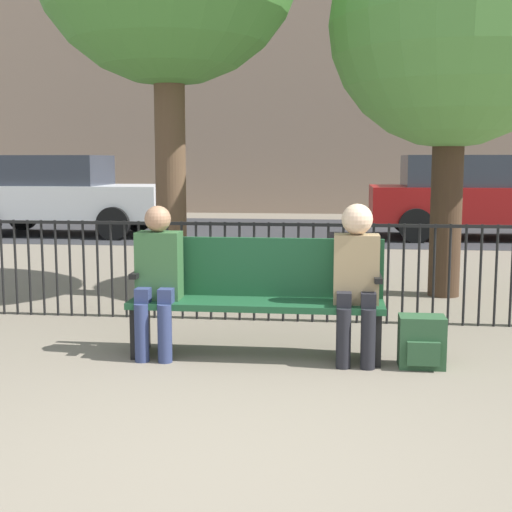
% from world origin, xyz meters
% --- Properties ---
extents(ground_plane, '(80.00, 80.00, 0.00)m').
position_xyz_m(ground_plane, '(0.00, 0.00, 0.00)').
color(ground_plane, '#706656').
extents(park_bench, '(1.97, 0.45, 0.92)m').
position_xyz_m(park_bench, '(0.00, 2.10, 0.50)').
color(park_bench, '#194728').
rests_on(park_bench, ground).
extents(seated_person_0, '(0.34, 0.39, 1.18)m').
position_xyz_m(seated_person_0, '(-0.76, 1.97, 0.66)').
color(seated_person_0, navy).
rests_on(seated_person_0, ground).
extents(seated_person_1, '(0.34, 0.39, 1.21)m').
position_xyz_m(seated_person_1, '(0.77, 1.97, 0.69)').
color(seated_person_1, black).
rests_on(seated_person_1, ground).
extents(backpack, '(0.34, 0.27, 0.39)m').
position_xyz_m(backpack, '(1.26, 1.88, 0.19)').
color(backpack, '#284C2D').
rests_on(backpack, ground).
extents(fence_railing, '(9.01, 0.03, 0.95)m').
position_xyz_m(fence_railing, '(-0.02, 3.29, 0.56)').
color(fence_railing, black).
rests_on(fence_railing, ground).
extents(tree_1, '(2.68, 2.68, 4.34)m').
position_xyz_m(tree_1, '(1.84, 4.79, 2.97)').
color(tree_1, '#422D1E').
rests_on(tree_1, ground).
extents(street_surface, '(24.00, 6.00, 0.01)m').
position_xyz_m(street_surface, '(0.00, 12.00, 0.00)').
color(street_surface, '#2B2B2D').
rests_on(street_surface, ground).
extents(parked_car_0, '(4.20, 1.94, 1.62)m').
position_xyz_m(parked_car_0, '(-5.01, 10.69, 0.84)').
color(parked_car_0, silver).
rests_on(parked_car_0, ground).
extents(parked_car_1, '(4.20, 1.94, 1.62)m').
position_xyz_m(parked_car_1, '(3.30, 10.89, 0.84)').
color(parked_car_1, maroon).
rests_on(parked_car_1, ground).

